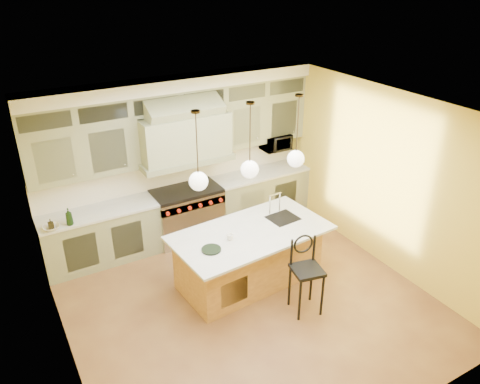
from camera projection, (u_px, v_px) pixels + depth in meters
floor at (248, 301)px, 6.98m from camera, size 5.00×5.00×0.00m
ceiling at (249, 113)px, 5.70m from camera, size 5.00×5.00×0.00m
wall_back at (176, 157)px, 8.29m from camera, size 5.00×0.00×5.00m
wall_front at (384, 330)px, 4.40m from camera, size 5.00×0.00×5.00m
wall_left at (56, 271)px, 5.23m from camera, size 0.00×5.00×5.00m
wall_right at (383, 179)px, 7.46m from camera, size 0.00×5.00×5.00m
back_cabinetry at (182, 163)px, 8.09m from camera, size 5.00×0.77×2.90m
range at (187, 213)px, 8.44m from camera, size 1.20×0.74×0.96m
kitchen_island at (249, 255)px, 7.25m from camera, size 2.46×1.44×1.35m
counter_stool at (306, 270)px, 6.56m from camera, size 0.48×0.48×1.17m
microwave at (276, 142)px, 8.96m from camera, size 0.54×0.37×0.30m
oil_bottle_a at (69, 217)px, 7.10m from camera, size 0.11×0.11×0.28m
oil_bottle_b at (51, 224)px, 7.00m from camera, size 0.08×0.08×0.17m
fruit_bowl at (51, 227)px, 7.03m from camera, size 0.25×0.25×0.06m
cup at (230, 237)px, 6.79m from camera, size 0.11×0.11×0.09m
pendant_left at (198, 179)px, 6.24m from camera, size 0.26×0.26×1.11m
pendant_center at (250, 167)px, 6.60m from camera, size 0.26×0.26×1.11m
pendant_right at (296, 157)px, 6.95m from camera, size 0.26×0.26×1.11m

